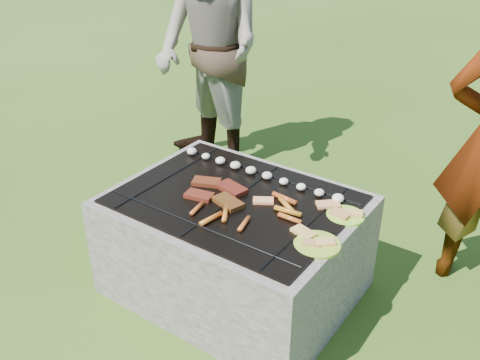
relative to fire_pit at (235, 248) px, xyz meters
The scene contains 9 objects.
lawn 0.28m from the fire_pit, ahead, with size 60.00×60.00×0.00m, color #284812.
fire_pit is the anchor object (origin of this frame).
mushrooms 0.45m from the fire_pit, 97.39° to the left, with size 1.06×0.06×0.04m.
pork_slabs 0.36m from the fire_pit, behind, with size 0.41×0.28×0.03m.
sausages 0.39m from the fire_pit, 17.61° to the right, with size 0.53×0.48×0.03m.
bread_on_grate 0.51m from the fire_pit, 10.03° to the left, with size 0.45×0.42×0.02m.
plate_far 0.68m from the fire_pit, 18.45° to the left, with size 0.26×0.26×0.03m.
plate_near 0.66m from the fire_pit, 12.03° to the right, with size 0.28×0.28×0.03m.
bystander 1.75m from the fire_pit, 132.68° to the left, with size 0.95×0.74×1.96m, color gray.
Camera 1 is at (1.44, -2.00, 2.07)m, focal length 40.00 mm.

